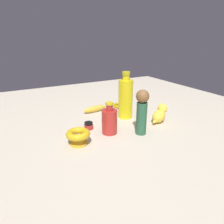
{
  "coord_description": "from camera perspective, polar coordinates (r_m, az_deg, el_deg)",
  "views": [
    {
      "loc": [
        -0.47,
        -0.87,
        0.44
      ],
      "look_at": [
        0.0,
        0.0,
        0.07
      ],
      "focal_mm": 33.18,
      "sensor_mm": 36.0,
      "label": 1
    }
  ],
  "objects": [
    {
      "name": "bangle",
      "position": [
        1.35,
        2.44,
        1.81
      ],
      "size": [
        0.1,
        0.1,
        0.02
      ],
      "primitive_type": "torus",
      "color": "#B78A04",
      "rests_on": "ground"
    },
    {
      "name": "ground",
      "position": [
        1.08,
        0.0,
        -3.48
      ],
      "size": [
        2.0,
        2.0,
        0.0
      ],
      "primitive_type": "plane",
      "color": "#BCB29E"
    },
    {
      "name": "bottle_short",
      "position": [
        0.97,
        -0.7,
        -2.43
      ],
      "size": [
        0.07,
        0.07,
        0.15
      ],
      "color": "#AF2923",
      "rests_on": "ground"
    },
    {
      "name": "bowl",
      "position": [
        0.89,
        -9.32,
        -6.37
      ],
      "size": [
        0.1,
        0.1,
        0.06
      ],
      "color": "gold",
      "rests_on": "ground"
    },
    {
      "name": "person_figure_adult",
      "position": [
        0.95,
        8.22,
        0.42
      ],
      "size": [
        0.07,
        0.07,
        0.21
      ],
      "color": "#27583B",
      "rests_on": "ground"
    },
    {
      "name": "bottle_tall",
      "position": [
        1.15,
        3.75,
        3.86
      ],
      "size": [
        0.08,
        0.08,
        0.26
      ],
      "color": "yellow",
      "rests_on": "ground"
    },
    {
      "name": "cat_figurine",
      "position": [
        1.13,
        13.02,
        -0.58
      ],
      "size": [
        0.13,
        0.1,
        0.1
      ],
      "color": "yellow",
      "rests_on": "ground"
    },
    {
      "name": "nail_polish_jar",
      "position": [
        1.03,
        -6.46,
        -3.76
      ],
      "size": [
        0.04,
        0.04,
        0.04
      ],
      "color": "#AB2822",
      "rests_on": "ground"
    },
    {
      "name": "banana",
      "position": [
        1.26,
        -4.79,
        0.88
      ],
      "size": [
        0.16,
        0.06,
        0.04
      ],
      "primitive_type": "ellipsoid",
      "rotation": [
        0.0,
        0.0,
        0.12
      ],
      "color": "gold",
      "rests_on": "ground"
    }
  ]
}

